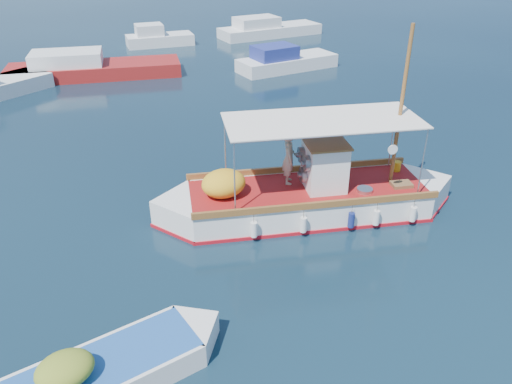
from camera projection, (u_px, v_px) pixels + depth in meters
ground at (301, 227)px, 15.60m from camera, size 160.00×160.00×0.00m
fishing_caique at (306, 198)px, 16.14m from camera, size 9.46×4.97×6.11m
dinghy at (101, 376)px, 10.16m from camera, size 5.44×1.88×1.33m
bg_boat_n at (89, 69)px, 30.26m from camera, size 10.56×5.53×1.80m
bg_boat_ne at (285, 62)px, 31.73m from camera, size 6.48×2.28×1.80m
bg_boat_e at (267, 30)px, 40.92m from camera, size 8.55×2.78×1.80m
bg_boat_far_n at (158, 39)px, 37.89m from camera, size 5.20×2.78×1.80m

